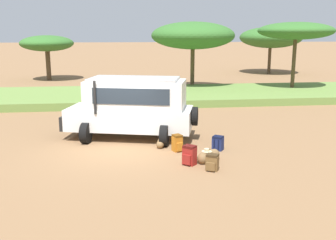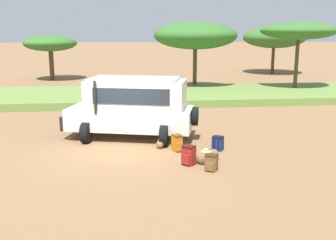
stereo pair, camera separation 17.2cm
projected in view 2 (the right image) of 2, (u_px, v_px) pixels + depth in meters
name	position (u px, v px, depth m)	size (l,w,h in m)	color
ground_plane	(121.00, 150.00, 14.24)	(320.00, 320.00, 0.00)	olive
grass_bank	(122.00, 96.00, 24.95)	(120.00, 7.00, 0.44)	olive
safari_vehicle	(133.00, 106.00, 15.58)	(5.47, 3.50, 2.44)	silver
backpack_beside_front_wheel	(218.00, 143.00, 14.16)	(0.48, 0.49, 0.52)	navy
backpack_cluster_center	(189.00, 155.00, 12.59)	(0.50, 0.50, 0.64)	maroon
backpack_near_rear_wheel	(177.00, 143.00, 14.04)	(0.39, 0.46, 0.60)	#B26619
backpack_outermost	(211.00, 163.00, 12.06)	(0.44, 0.44, 0.52)	brown
duffel_bag_low_black_case	(208.00, 156.00, 12.91)	(0.84, 0.77, 0.46)	brown
duffel_bag_soft_canvas	(161.00, 142.00, 14.70)	(0.41, 0.86, 0.38)	brown
acacia_tree_far_left	(50.00, 44.00, 34.55)	(4.62, 4.92, 3.93)	brown
acacia_tree_left_mid	(195.00, 36.00, 27.89)	(5.92, 6.11, 4.92)	brown
acacia_tree_centre_back	(299.00, 31.00, 26.34)	(5.13, 4.74, 4.86)	brown
acacia_tree_right_mid	(274.00, 38.00, 39.89)	(6.24, 6.70, 4.72)	brown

